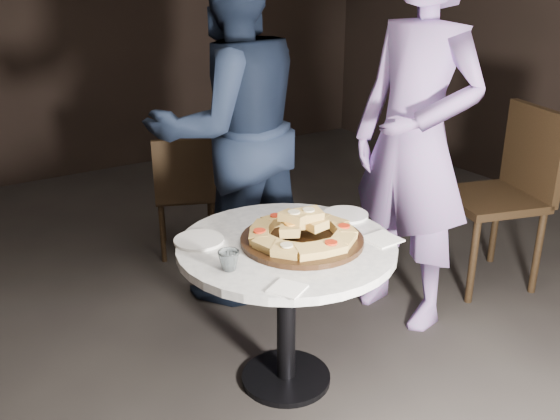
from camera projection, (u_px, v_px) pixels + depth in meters
name	position (u px, v px, depth m)	size (l,w,h in m)	color
floor	(298.00, 377.00, 2.85)	(7.00, 7.00, 0.00)	black
table	(286.00, 270.00, 2.62)	(1.16, 1.16, 0.68)	black
serving_board	(302.00, 240.00, 2.57)	(0.51, 0.51, 0.02)	black
focaccia_pile	(302.00, 230.00, 2.56)	(0.46, 0.45, 0.12)	tan
plate_left	(199.00, 240.00, 2.59)	(0.21, 0.21, 0.01)	white
plate_right	(346.00, 215.00, 2.85)	(0.21, 0.21, 0.01)	white
water_glass	(229.00, 260.00, 2.34)	(0.08, 0.08, 0.08)	silver
napkin_near	(287.00, 289.00, 2.21)	(0.12, 0.12, 0.01)	white
napkin_far	(382.00, 239.00, 2.60)	(0.14, 0.14, 0.01)	white
chair_far	(185.00, 187.00, 3.88)	(0.49, 0.50, 0.80)	black
chair_right	(509.00, 184.00, 3.52)	(0.62, 0.61, 1.03)	black
diner_navy	(230.00, 129.00, 3.28)	(0.92, 0.71, 1.89)	black
diner_teal	(415.00, 141.00, 3.05)	(0.69, 0.45, 1.90)	#866DAE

